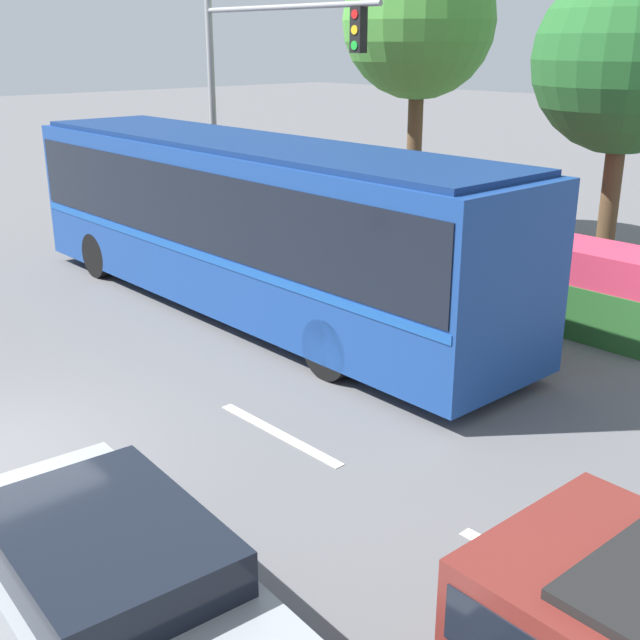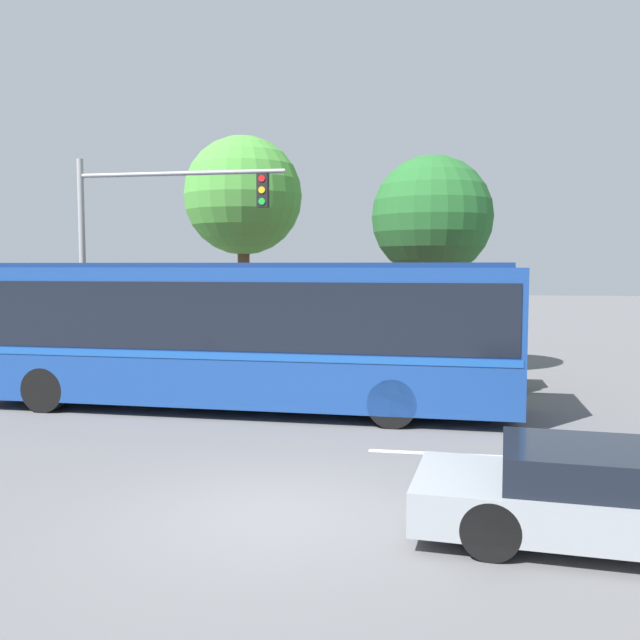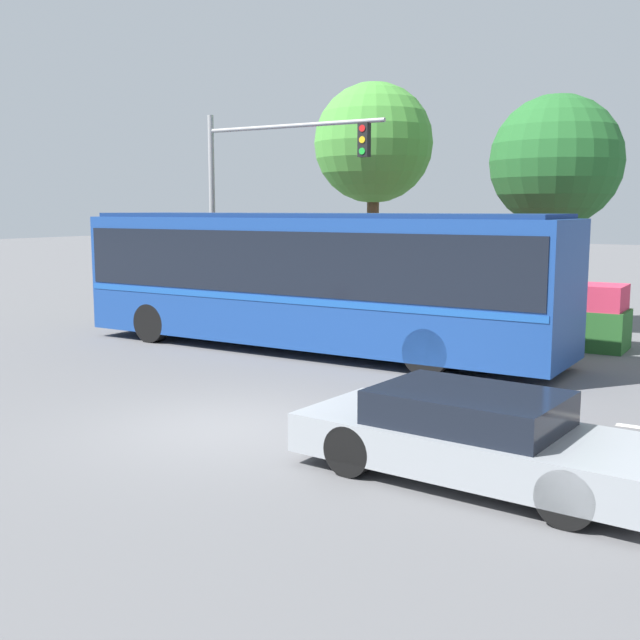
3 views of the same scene
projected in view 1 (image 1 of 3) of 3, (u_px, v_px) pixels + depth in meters
name	position (u px, v px, depth m)	size (l,w,h in m)	color
city_bus	(249.00, 216.00, 15.26)	(12.34, 2.82, 3.31)	navy
sedan_foreground	(114.00, 585.00, 6.96)	(4.73, 2.21, 1.14)	gray
traffic_light_pole	(251.00, 81.00, 19.26)	(5.98, 0.24, 6.22)	gray
flowering_hedge	(463.00, 259.00, 16.47)	(8.65, 1.35, 1.59)	#286028
street_tree_left	(419.00, 22.00, 19.93)	(3.84, 3.84, 7.44)	brown
street_tree_centre	(627.00, 61.00, 15.33)	(3.60, 3.60, 6.50)	brown
lane_stripe_near	(279.00, 434.00, 10.83)	(2.40, 0.16, 0.01)	silver
lane_stripe_mid	(562.00, 583.00, 7.85)	(2.40, 0.16, 0.01)	silver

